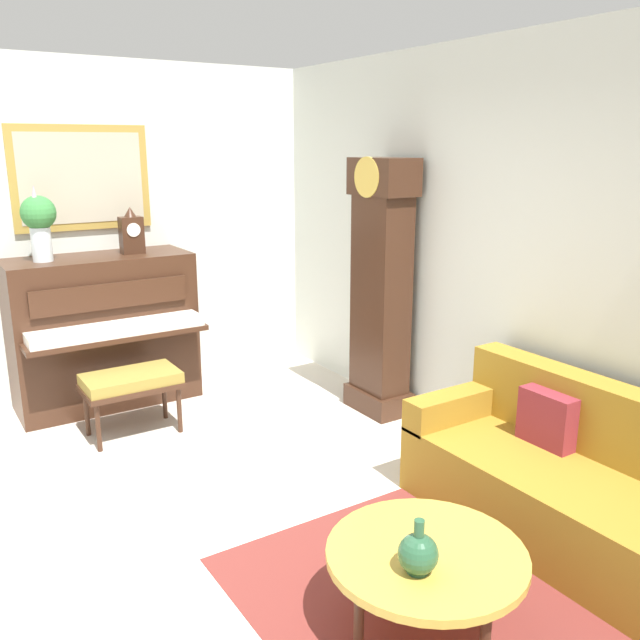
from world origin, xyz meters
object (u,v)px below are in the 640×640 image
(grandfather_clock, at_px, (381,295))
(coffee_table, at_px, (426,556))
(flower_vase, at_px, (39,220))
(green_jug, at_px, (418,553))
(mantel_clock, at_px, (131,233))
(piano, at_px, (104,331))
(couch, at_px, (577,486))
(piano_bench, at_px, (131,383))

(grandfather_clock, height_order, coffee_table, grandfather_clock)
(flower_vase, relative_size, green_jug, 2.42)
(mantel_clock, bearing_deg, piano, -90.56)
(couch, bearing_deg, piano_bench, -148.72)
(piano, xyz_separation_m, couch, (3.41, 1.59, -0.32))
(piano_bench, bearing_deg, grandfather_clock, 71.30)
(couch, bearing_deg, mantel_clock, -158.94)
(grandfather_clock, distance_m, couch, 2.16)
(mantel_clock, distance_m, flower_vase, 0.71)
(piano, distance_m, green_jug, 3.62)
(coffee_table, xyz_separation_m, flower_vase, (-3.52, -0.81, 1.18))
(piano, bearing_deg, piano_bench, -1.90)
(coffee_table, distance_m, green_jug, 0.20)
(piano, height_order, flower_vase, flower_vase)
(flower_vase, bearing_deg, green_jug, 10.69)
(coffee_table, bearing_deg, green_jug, -55.23)
(couch, bearing_deg, green_jug, -81.17)
(piano, xyz_separation_m, flower_vase, (0.00, -0.41, 0.93))
(couch, distance_m, coffee_table, 1.20)
(piano_bench, height_order, coffee_table, piano_bench)
(piano_bench, relative_size, mantel_clock, 1.84)
(piano_bench, relative_size, couch, 0.37)
(mantel_clock, distance_m, green_jug, 3.72)
(grandfather_clock, height_order, green_jug, grandfather_clock)
(piano, relative_size, green_jug, 6.00)
(coffee_table, bearing_deg, mantel_clock, -178.11)
(piano_bench, distance_m, mantel_clock, 1.29)
(mantel_clock, bearing_deg, couch, 21.06)
(piano, xyz_separation_m, coffee_table, (3.52, 0.40, -0.25))
(couch, bearing_deg, grandfather_clock, 173.97)
(piano, bearing_deg, coffee_table, 6.49)
(piano, relative_size, grandfather_clock, 0.71)
(grandfather_clock, bearing_deg, piano_bench, -108.70)
(piano_bench, relative_size, green_jug, 2.92)
(coffee_table, bearing_deg, grandfather_clock, 146.84)
(green_jug, bearing_deg, piano, -175.75)
(piano, height_order, grandfather_clock, grandfather_clock)
(piano, distance_m, grandfather_clock, 2.29)
(piano, bearing_deg, grandfather_clock, 53.05)
(coffee_table, height_order, green_jug, green_jug)
(couch, height_order, green_jug, couch)
(grandfather_clock, xyz_separation_m, mantel_clock, (-1.36, -1.53, 0.45))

